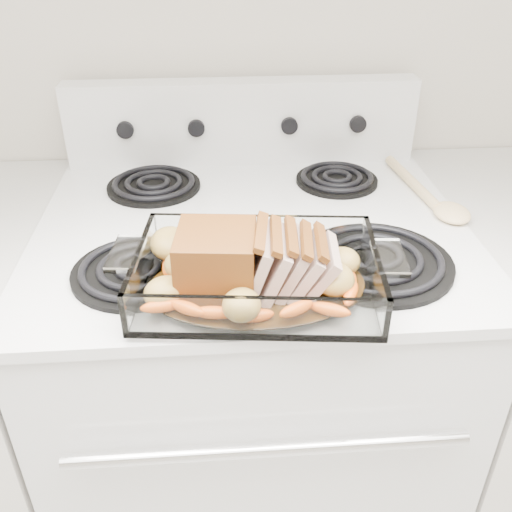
{
  "coord_description": "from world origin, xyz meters",
  "views": [
    {
      "loc": [
        -0.06,
        0.73,
        1.43
      ],
      "look_at": [
        -0.01,
        1.44,
        0.99
      ],
      "focal_mm": 40.0,
      "sensor_mm": 36.0,
      "label": 1
    }
  ],
  "objects": [
    {
      "name": "electric_range",
      "position": [
        0.0,
        1.66,
        0.48
      ],
      "size": [
        0.78,
        0.7,
        1.12
      ],
      "color": "silver",
      "rests_on": "ground"
    },
    {
      "name": "baking_dish",
      "position": [
        -0.01,
        1.42,
        0.96
      ],
      "size": [
        0.35,
        0.23,
        0.07
      ],
      "rotation": [
        0.0,
        0.0,
        -0.11
      ],
      "color": "white",
      "rests_on": "electric_range"
    },
    {
      "name": "pork_roast",
      "position": [
        -0.03,
        1.42,
        1.0
      ],
      "size": [
        0.23,
        0.11,
        0.09
      ],
      "rotation": [
        0.0,
        0.0,
        0.23
      ],
      "color": "#66300D",
      "rests_on": "baking_dish"
    },
    {
      "name": "roast_vegetables",
      "position": [
        -0.01,
        1.46,
        0.97
      ],
      "size": [
        0.36,
        0.2,
        0.04
      ],
      "rotation": [
        0.0,
        0.0,
        -0.1
      ],
      "color": "#EC5B1A",
      "rests_on": "baking_dish"
    },
    {
      "name": "wooden_spoon",
      "position": [
        0.36,
        1.7,
        0.95
      ],
      "size": [
        0.09,
        0.3,
        0.02
      ],
      "rotation": [
        0.0,
        0.0,
        0.11
      ],
      "color": "#EACE8A",
      "rests_on": "electric_range"
    }
  ]
}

